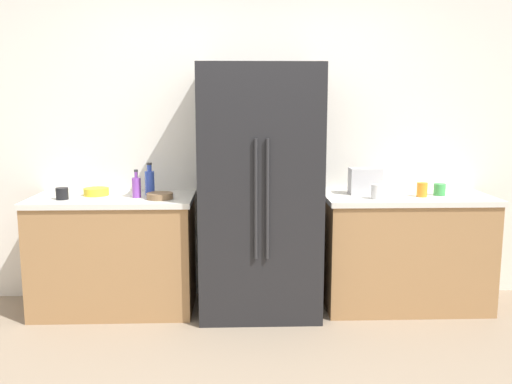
# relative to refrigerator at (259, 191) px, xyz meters

# --- Properties ---
(kitchen_back_panel) EXTENTS (4.87, 0.10, 3.08)m
(kitchen_back_panel) POSITION_rel_refrigerator_xyz_m (-0.09, 0.42, 0.61)
(kitchen_back_panel) COLOR silver
(kitchen_back_panel) RESTS_ON ground_plane
(counter_left) EXTENTS (1.22, 0.64, 0.89)m
(counter_left) POSITION_rel_refrigerator_xyz_m (-1.11, 0.05, -0.49)
(counter_left) COLOR #9E7247
(counter_left) RESTS_ON ground_plane
(counter_right) EXTENTS (1.28, 0.64, 0.89)m
(counter_right) POSITION_rel_refrigerator_xyz_m (1.14, 0.05, -0.49)
(counter_right) COLOR #9E7247
(counter_right) RESTS_ON ground_plane
(refrigerator) EXTENTS (0.89, 0.72, 1.87)m
(refrigerator) POSITION_rel_refrigerator_xyz_m (0.00, 0.00, 0.00)
(refrigerator) COLOR black
(refrigerator) RESTS_ON ground_plane
(toaster) EXTENTS (0.24, 0.14, 0.20)m
(toaster) POSITION_rel_refrigerator_xyz_m (0.83, 0.13, 0.06)
(toaster) COLOR silver
(toaster) RESTS_ON counter_right
(bottle_a) EXTENTS (0.07, 0.07, 0.25)m
(bottle_a) POSITION_rel_refrigerator_xyz_m (-0.84, 0.13, 0.06)
(bottle_a) COLOR blue
(bottle_a) RESTS_ON counter_left
(bottle_b) EXTENTS (0.07, 0.07, 0.21)m
(bottle_b) POSITION_rel_refrigerator_xyz_m (-0.92, 0.02, 0.04)
(bottle_b) COLOR purple
(bottle_b) RESTS_ON counter_left
(cup_a) EXTENTS (0.09, 0.09, 0.09)m
(cup_a) POSITION_rel_refrigerator_xyz_m (1.39, 0.04, 0.00)
(cup_a) COLOR green
(cup_a) RESTS_ON counter_right
(cup_b) EXTENTS (0.08, 0.08, 0.11)m
(cup_b) POSITION_rel_refrigerator_xyz_m (1.23, -0.02, 0.01)
(cup_b) COLOR orange
(cup_b) RESTS_ON counter_right
(cup_c) EXTENTS (0.09, 0.09, 0.11)m
(cup_c) POSITION_rel_refrigerator_xyz_m (0.87, -0.11, 0.01)
(cup_c) COLOR white
(cup_c) RESTS_ON counter_right
(cup_d) EXTENTS (0.09, 0.09, 0.09)m
(cup_d) POSITION_rel_refrigerator_xyz_m (-1.46, -0.05, -0.00)
(cup_d) COLOR black
(cup_d) RESTS_ON counter_left
(bowl_a) EXTENTS (0.19, 0.19, 0.06)m
(bowl_a) POSITION_rel_refrigerator_xyz_m (-1.25, 0.13, -0.02)
(bowl_a) COLOR yellow
(bowl_a) RESTS_ON counter_left
(bowl_b) EXTENTS (0.19, 0.19, 0.05)m
(bowl_b) POSITION_rel_refrigerator_xyz_m (-0.74, -0.05, -0.02)
(bowl_b) COLOR brown
(bowl_b) RESTS_ON counter_left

